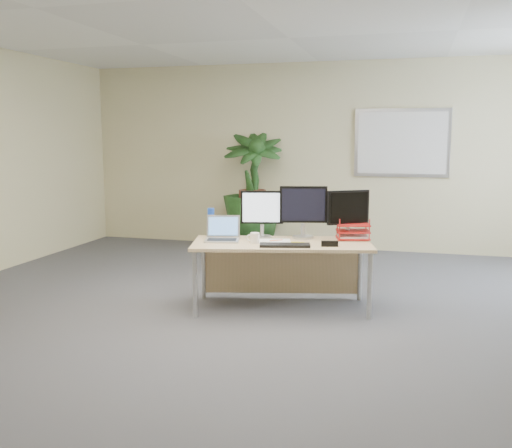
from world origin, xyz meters
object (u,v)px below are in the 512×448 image
(desk, at_px, (282,254))
(laptop, at_px, (223,234))
(monitor_left, at_px, (262,211))
(monitor_right, at_px, (303,209))
(floor_plant, at_px, (252,198))

(desk, relative_size, laptop, 4.73)
(monitor_left, xyz_separation_m, laptop, (-0.33, -0.24, -0.21))
(desk, bearing_deg, laptop, -166.62)
(monitor_right, bearing_deg, desk, -134.87)
(floor_plant, distance_m, laptop, 2.92)
(desk, height_order, floor_plant, floor_plant)
(desk, xyz_separation_m, floor_plant, (-1.06, 2.74, 0.24))
(monitor_left, bearing_deg, floor_plant, 107.64)
(desk, relative_size, monitor_left, 3.87)
(desk, height_order, laptop, laptop)
(desk, xyz_separation_m, laptop, (-0.56, -0.13, 0.19))
(floor_plant, relative_size, laptop, 3.95)
(floor_plant, relative_size, monitor_left, 3.23)
(floor_plant, height_order, monitor_left, floor_plant)
(floor_plant, height_order, monitor_right, floor_plant)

